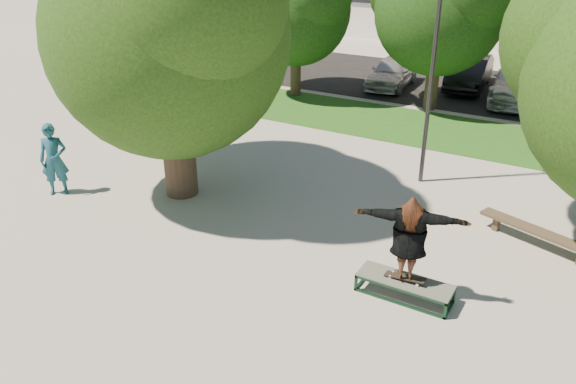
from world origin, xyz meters
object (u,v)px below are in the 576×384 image
Objects in this scene: grind_box at (404,288)px; car_dark at (469,72)px; bench at (538,233)px; car_silver_a at (392,72)px; tree_left at (167,21)px; car_silver_b at (521,81)px; car_grey at (545,79)px; bystander at (54,160)px; lamppost at (433,69)px.

grind_box is 0.42× the size of car_dark.
car_silver_a reaches higher than bench.
car_silver_b is at bearing 66.46° from tree_left.
bench is 13.78m from car_grey.
tree_left reaches higher than bench.
bystander is 0.73× the size of bench.
bench is at bearing -32.66° from lamppost.
car_grey is (9.50, 17.18, -0.31)m from bystander.
car_silver_b is (-0.71, 15.49, 0.58)m from grind_box.
tree_left is 3.95× the size of grind_box.
bystander reaches higher than car_silver_b.
car_dark is (-1.52, 10.89, -2.45)m from lamppost.
lamppost is at bearing -99.92° from car_grey.
tree_left is 17.25m from car_grey.
car_silver_a is at bearing 115.70° from lamppost.
car_silver_a is 0.83× the size of car_grey.
bystander reaches higher than car_dark.
car_grey is (6.00, 2.15, -0.01)m from car_silver_a.
lamppost is at bearing -100.65° from car_silver_b.
grind_box is (6.79, -1.54, -4.23)m from tree_left.
bystander is 0.41× the size of car_grey.
car_silver_b is at bearing 92.64° from grind_box.
bench reaches higher than grind_box.
car_silver_b is (8.79, 15.73, -0.19)m from bystander.
bystander is 11.91m from bench.
car_silver_a is 6.37m from car_grey.
car_grey reaches higher than grind_box.
car_dark is at bearing 97.95° from lamppost.
car_grey is at bearing 66.21° from tree_left.
lamppost is 2.31× the size of bench.
bench is 13.93m from car_silver_a.
tree_left is 6.70m from lamppost.
car_silver_a is at bearing 37.27° from bystander.
car_grey is at bearing 57.62° from car_silver_b.
car_dark is at bearing -171.13° from car_grey.
lamppost is 10.05m from bystander.
bystander is 17.80m from car_dark.
car_dark is at bearing 29.03° from bystander.
bench is 0.56× the size of car_grey.
lamppost is 6.38m from grind_box.
grind_box is 0.68× the size of bench.
bench is (8.65, 1.75, -4.08)m from tree_left.
car_silver_b reaches higher than car_dark.
car_dark is 0.91× the size of car_grey.
grind_box is 16.62m from car_dark.
car_silver_b is (5.29, 0.70, 0.10)m from car_silver_a.
lamppost is 3.39× the size of grind_box.
bystander is at bearing -125.36° from car_silver_b.
bystander is at bearing -146.76° from tree_left.
tree_left is at bearing -97.97° from car_silver_a.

